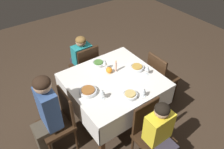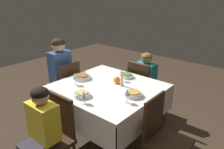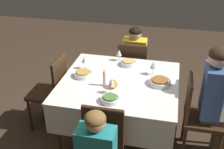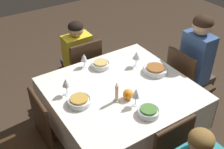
{
  "view_description": "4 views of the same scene",
  "coord_description": "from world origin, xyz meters",
  "px_view_note": "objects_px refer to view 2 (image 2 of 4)",
  "views": [
    {
      "loc": [
        1.29,
        1.78,
        2.65
      ],
      "look_at": [
        0.04,
        0.02,
        0.88
      ],
      "focal_mm": 35.0,
      "sensor_mm": 36.0,
      "label": 1
    },
    {
      "loc": [
        -1.58,
        1.79,
        1.84
      ],
      "look_at": [
        0.0,
        -0.09,
        0.9
      ],
      "focal_mm": 35.0,
      "sensor_mm": 36.0,
      "label": 2
    },
    {
      "loc": [
        0.47,
        -2.43,
        2.21
      ],
      "look_at": [
        -0.08,
        0.03,
        0.82
      ],
      "focal_mm": 45.0,
      "sensor_mm": 36.0,
      "label": 3
    },
    {
      "loc": [
        -1.1,
        -1.56,
        2.25
      ],
      "look_at": [
        -0.03,
        0.09,
        0.88
      ],
      "focal_mm": 45.0,
      "sensor_mm": 36.0,
      "label": 4
    }
  ],
  "objects_px": {
    "person_child_teal": "(148,80)",
    "person_adult_denim": "(59,74)",
    "wine_glass_west": "(127,93)",
    "candle_centerpiece": "(122,80)",
    "orange_fruit": "(117,80)",
    "wine_glass_south": "(121,72)",
    "chair_south": "(142,86)",
    "bowl_south": "(127,75)",
    "chair_east": "(66,88)",
    "dining_table": "(107,94)",
    "person_child_yellow": "(39,136)",
    "wine_glass_east": "(75,76)",
    "chair_west": "(162,136)",
    "bowl_north": "(82,94)",
    "bowl_east": "(82,77)",
    "wine_glass_north": "(84,95)",
    "chair_north": "(54,134)",
    "bowl_west": "(134,94)"
  },
  "relations": [
    {
      "from": "bowl_north",
      "to": "chair_south",
      "type": "bearing_deg",
      "value": -91.59
    },
    {
      "from": "dining_table",
      "to": "wine_glass_west",
      "type": "height_order",
      "value": "wine_glass_west"
    },
    {
      "from": "candle_centerpiece",
      "to": "wine_glass_west",
      "type": "bearing_deg",
      "value": 134.61
    },
    {
      "from": "wine_glass_west",
      "to": "orange_fruit",
      "type": "relative_size",
      "value": 1.76
    },
    {
      "from": "person_adult_denim",
      "to": "candle_centerpiece",
      "type": "height_order",
      "value": "person_adult_denim"
    },
    {
      "from": "person_adult_denim",
      "to": "bowl_north",
      "type": "height_order",
      "value": "person_adult_denim"
    },
    {
      "from": "bowl_east",
      "to": "person_adult_denim",
      "type": "bearing_deg",
      "value": -3.89
    },
    {
      "from": "dining_table",
      "to": "person_adult_denim",
      "type": "bearing_deg",
      "value": -0.53
    },
    {
      "from": "bowl_north",
      "to": "wine_glass_west",
      "type": "relative_size",
      "value": 1.18
    },
    {
      "from": "chair_north",
      "to": "wine_glass_north",
      "type": "xyz_separation_m",
      "value": [
        -0.13,
        -0.31,
        0.36
      ]
    },
    {
      "from": "person_child_yellow",
      "to": "orange_fruit",
      "type": "relative_size",
      "value": 12.12
    },
    {
      "from": "wine_glass_east",
      "to": "candle_centerpiece",
      "type": "relative_size",
      "value": 0.85
    },
    {
      "from": "bowl_south",
      "to": "person_child_yellow",
      "type": "bearing_deg",
      "value": 88.44
    },
    {
      "from": "bowl_east",
      "to": "bowl_south",
      "type": "xyz_separation_m",
      "value": [
        -0.41,
        -0.41,
        0.0
      ]
    },
    {
      "from": "person_child_teal",
      "to": "wine_glass_south",
      "type": "height_order",
      "value": "person_child_teal"
    },
    {
      "from": "wine_glass_east",
      "to": "wine_glass_north",
      "type": "bearing_deg",
      "value": 148.82
    },
    {
      "from": "wine_glass_south",
      "to": "bowl_east",
      "type": "bearing_deg",
      "value": 32.02
    },
    {
      "from": "wine_glass_south",
      "to": "dining_table",
      "type": "bearing_deg",
      "value": 83.36
    },
    {
      "from": "chair_north",
      "to": "wine_glass_north",
      "type": "height_order",
      "value": "wine_glass_north"
    },
    {
      "from": "dining_table",
      "to": "person_child_teal",
      "type": "xyz_separation_m",
      "value": [
        -0.01,
        -0.94,
        -0.12
      ]
    },
    {
      "from": "bowl_north",
      "to": "orange_fruit",
      "type": "height_order",
      "value": "orange_fruit"
    },
    {
      "from": "dining_table",
      "to": "chair_east",
      "type": "xyz_separation_m",
      "value": [
        0.81,
        -0.01,
        -0.16
      ]
    },
    {
      "from": "chair_west",
      "to": "person_child_yellow",
      "type": "xyz_separation_m",
      "value": [
        0.84,
        0.83,
        0.07
      ]
    },
    {
      "from": "wine_glass_east",
      "to": "chair_east",
      "type": "bearing_deg",
      "value": -24.38
    },
    {
      "from": "chair_west",
      "to": "wine_glass_north",
      "type": "relative_size",
      "value": 6.53
    },
    {
      "from": "person_child_yellow",
      "to": "wine_glass_south",
      "type": "bearing_deg",
      "value": 87.39
    },
    {
      "from": "bowl_east",
      "to": "candle_centerpiece",
      "type": "bearing_deg",
      "value": -164.32
    },
    {
      "from": "bowl_south",
      "to": "bowl_west",
      "type": "height_order",
      "value": "same"
    },
    {
      "from": "chair_west",
      "to": "wine_glass_east",
      "type": "height_order",
      "value": "wine_glass_east"
    },
    {
      "from": "orange_fruit",
      "to": "dining_table",
      "type": "bearing_deg",
      "value": 77.75
    },
    {
      "from": "bowl_north",
      "to": "orange_fruit",
      "type": "bearing_deg",
      "value": -96.24
    },
    {
      "from": "bowl_south",
      "to": "orange_fruit",
      "type": "relative_size",
      "value": 2.0
    },
    {
      "from": "wine_glass_east",
      "to": "wine_glass_west",
      "type": "bearing_deg",
      "value": -177.33
    },
    {
      "from": "chair_south",
      "to": "person_child_teal",
      "type": "relative_size",
      "value": 0.9
    },
    {
      "from": "person_child_yellow",
      "to": "wine_glass_west",
      "type": "relative_size",
      "value": 6.89
    },
    {
      "from": "person_child_yellow",
      "to": "wine_glass_east",
      "type": "distance_m",
      "value": 0.84
    },
    {
      "from": "wine_glass_east",
      "to": "wine_glass_north",
      "type": "distance_m",
      "value": 0.49
    },
    {
      "from": "person_child_yellow",
      "to": "wine_glass_south",
      "type": "distance_m",
      "value": 1.22
    },
    {
      "from": "chair_south",
      "to": "bowl_south",
      "type": "bearing_deg",
      "value": 90.57
    },
    {
      "from": "candle_centerpiece",
      "to": "chair_west",
      "type": "bearing_deg",
      "value": 162.15
    },
    {
      "from": "bowl_south",
      "to": "wine_glass_west",
      "type": "height_order",
      "value": "wine_glass_west"
    },
    {
      "from": "chair_west",
      "to": "person_child_yellow",
      "type": "bearing_deg",
      "value": 134.91
    },
    {
      "from": "person_child_teal",
      "to": "person_adult_denim",
      "type": "bearing_deg",
      "value": 43.97
    },
    {
      "from": "chair_east",
      "to": "wine_glass_west",
      "type": "relative_size",
      "value": 5.91
    },
    {
      "from": "person_adult_denim",
      "to": "wine_glass_south",
      "type": "bearing_deg",
      "value": 103.32
    },
    {
      "from": "person_child_teal",
      "to": "wine_glass_west",
      "type": "bearing_deg",
      "value": 110.42
    },
    {
      "from": "wine_glass_west",
      "to": "candle_centerpiece",
      "type": "distance_m",
      "value": 0.42
    },
    {
      "from": "wine_glass_east",
      "to": "wine_glass_west",
      "type": "xyz_separation_m",
      "value": [
        -0.74,
        -0.03,
        0.0
      ]
    },
    {
      "from": "bowl_east",
      "to": "wine_glass_west",
      "type": "relative_size",
      "value": 1.47
    },
    {
      "from": "chair_south",
      "to": "wine_glass_north",
      "type": "height_order",
      "value": "wine_glass_north"
    }
  ]
}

